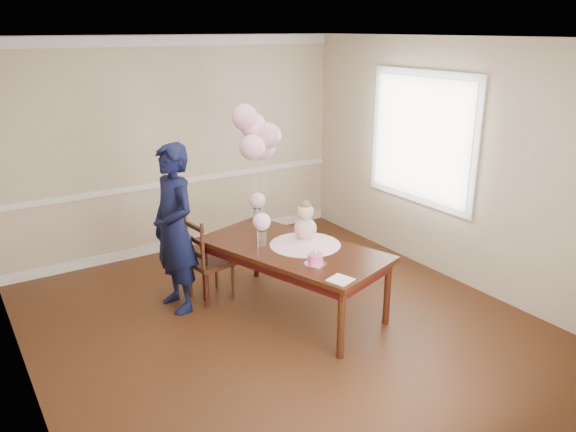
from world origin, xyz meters
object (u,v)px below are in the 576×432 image
at_px(birthday_cake, 315,259).
at_px(dining_chair_seat, 211,262).
at_px(woman, 174,229).
at_px(dining_table_top, 293,250).

xyz_separation_m(birthday_cake, dining_chair_seat, (-0.51, 1.19, -0.35)).
xyz_separation_m(dining_chair_seat, woman, (-0.38, -0.01, 0.46)).
relative_size(birthday_cake, dining_chair_seat, 0.35).
distance_m(dining_table_top, woman, 1.20).
xyz_separation_m(dining_table_top, woman, (-0.94, 0.73, 0.18)).
distance_m(birthday_cake, woman, 1.49).
distance_m(dining_table_top, dining_chair_seat, 0.96).
height_order(dining_table_top, woman, woman).
relative_size(dining_table_top, dining_chair_seat, 4.70).
bearing_deg(dining_chair_seat, woman, 174.55).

